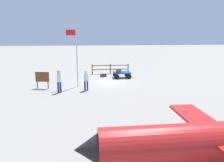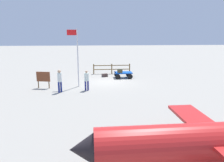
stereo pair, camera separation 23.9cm
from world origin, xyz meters
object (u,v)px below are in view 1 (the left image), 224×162
Objects in this scene: worker_trailing at (59,79)px; airplane_near at (214,141)px; luggage_cart at (122,74)px; flagpole at (76,54)px; signboard at (42,78)px; suitcase_grey at (103,75)px; suitcase_olive at (119,71)px; worker_lead at (86,79)px.

airplane_near reaches higher than worker_trailing.
flagpole reaches higher than luggage_cart.
signboard is at bearing -42.93° from worker_trailing.
signboard reaches higher than suitcase_grey.
airplane_near is at bearing 121.27° from worker_trailing.
flagpole is at bearing -123.22° from worker_trailing.
luggage_cart is at bearing -152.41° from signboard.
worker_trailing is 1.28× the size of signboard.
signboard is at bearing -56.42° from airplane_near.
luggage_cart is 3.18× the size of suitcase_olive.
flagpole reaches higher than worker_lead.
luggage_cart is at bearing 157.59° from suitcase_grey.
airplane_near is 14.53m from signboard.
airplane_near reaches higher than signboard.
signboard is at bearing -15.58° from worker_lead.
airplane_near is (-1.21, 15.51, 0.30)m from suitcase_olive.
luggage_cart is 8.13m from signboard.
luggage_cart is at bearing -137.10° from worker_trailing.
worker_trailing reaches higher than suitcase_olive.
signboard is (7.19, 3.76, 0.47)m from luggage_cart.
airplane_near reaches higher than suitcase_olive.
luggage_cart is 2.69× the size of suitcase_grey.
suitcase_grey is at bearing -121.65° from flagpole.
suitcase_olive is 5.45m from worker_lead.
suitcase_olive is 0.85× the size of suitcase_grey.
suitcase_grey is (1.86, -0.77, -0.28)m from luggage_cart.
luggage_cart is 2.03m from suitcase_grey.
worker_trailing is at bearing 42.80° from suitcase_olive.
airplane_near is 13.69m from flagpole.
worker_trailing reaches higher than luggage_cart.
luggage_cart is 0.62m from suitcase_olive.
luggage_cart is 7.69m from worker_trailing.
worker_trailing is 12.45m from airplane_near.
worker_trailing is 0.37× the size of flagpole.
luggage_cart is 1.27× the size of signboard.
suitcase_olive is 0.40× the size of signboard.
luggage_cart is 15.90m from airplane_near.
worker_trailing is at bearing 12.31° from worker_lead.
suitcase_olive is 0.31× the size of worker_trailing.
suitcase_grey is at bearing -122.15° from worker_trailing.
worker_lead is 0.33× the size of flagpole.
worker_lead is at bearing -68.35° from airplane_near.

